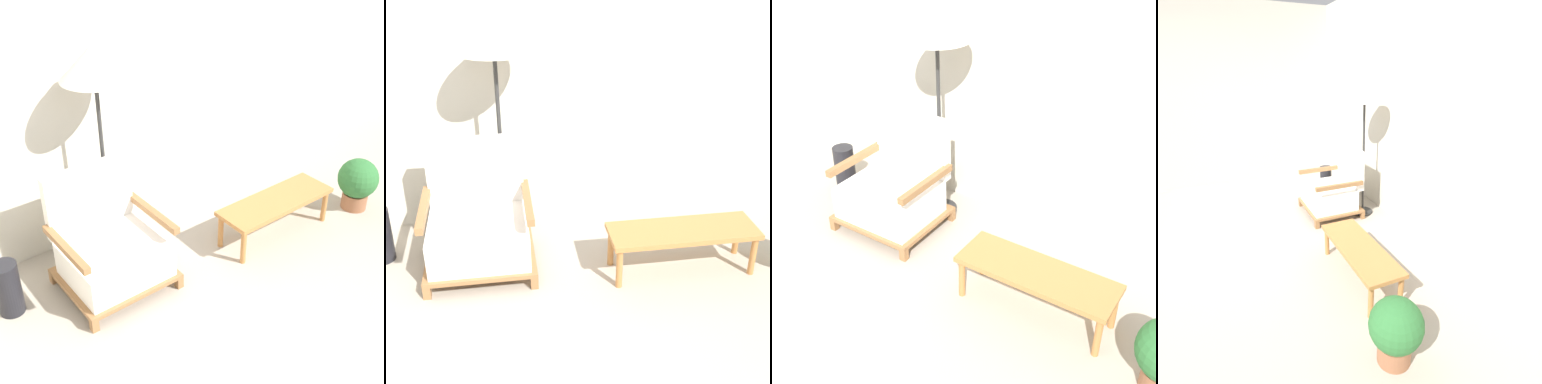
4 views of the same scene
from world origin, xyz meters
The scene contains 8 objects.
ground_plane centered at (0.00, 0.00, 0.00)m, with size 14.00×14.00×0.00m, color #A89E8E.
wall_back centered at (0.00, 2.12, 1.35)m, with size 8.00×0.06×2.70m.
wall_left centered at (-2.36, 0.50, 1.35)m, with size 0.06×8.00×2.70m.
armchair centered at (-0.59, 1.45, 0.30)m, with size 0.75×0.66×0.87m.
floor_lamp centered at (-0.40, 1.80, 1.48)m, with size 0.48×0.48×1.66m.
coffee_table centered at (0.78, 1.16, 0.28)m, with size 1.02×0.35×0.33m.
vase centered at (-1.30, 1.62, 0.20)m, with size 0.18×0.18×0.40m, color black.
potted_plant centered at (1.64, 0.99, 0.27)m, with size 0.35×0.35×0.47m.
Camera 4 is at (2.80, 0.15, 1.78)m, focal length 28.00 mm.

